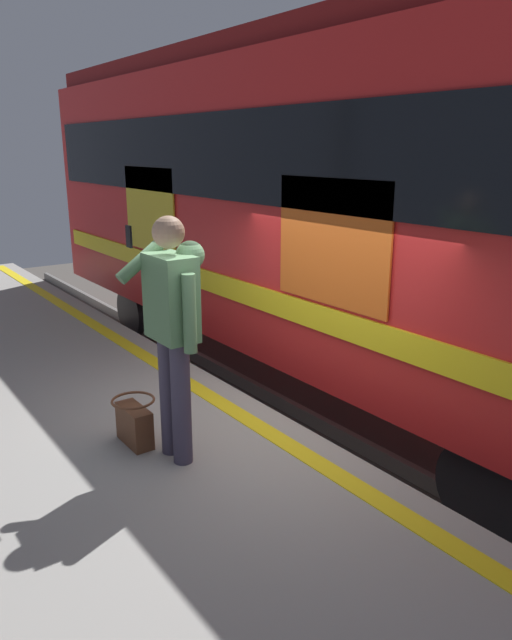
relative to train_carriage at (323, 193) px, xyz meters
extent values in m
plane|color=#4C4742|center=(-1.80, 2.06, -2.61)|extent=(25.60, 25.60, 0.00)
cube|color=yellow|center=(-1.80, 2.36, -1.66)|extent=(16.72, 0.16, 0.01)
cube|color=slate|center=(-1.80, 0.71, -2.53)|extent=(22.18, 0.08, 0.16)
cube|color=slate|center=(-1.80, -0.72, -2.53)|extent=(22.18, 0.08, 0.16)
cube|color=red|center=(0.00, -0.01, -0.10)|extent=(9.98, 2.92, 3.11)
cube|color=maroon|center=(0.00, -0.01, 1.57)|extent=(9.78, 2.68, 0.24)
cube|color=black|center=(0.00, 1.47, 0.44)|extent=(9.48, 0.03, 0.90)
cube|color=yellow|center=(0.00, 1.47, -0.96)|extent=(9.48, 0.03, 0.24)
cube|color=#D85919|center=(-1.75, 1.47, -0.26)|extent=(1.36, 0.02, 1.09)
cube|color=gold|center=(1.75, 1.47, -0.26)|extent=(1.36, 0.02, 1.09)
cylinder|color=black|center=(3.24, 1.16, -2.03)|extent=(0.84, 0.12, 0.84)
cylinder|color=black|center=(3.24, -1.17, -2.03)|extent=(0.84, 0.12, 0.84)
cylinder|color=black|center=(-3.24, 1.16, -2.03)|extent=(0.84, 0.12, 0.84)
cylinder|color=#383347|center=(-2.04, 3.13, -1.21)|extent=(0.14, 0.14, 0.91)
cylinder|color=#383347|center=(-1.86, 3.13, -1.21)|extent=(0.14, 0.14, 0.91)
cube|color=#4C724C|center=(-1.95, 3.13, -0.46)|extent=(0.40, 0.24, 0.59)
sphere|color=#4C724C|center=(-1.95, 2.97, -0.18)|extent=(0.20, 0.20, 0.20)
sphere|color=tan|center=(-1.95, 3.13, -0.01)|extent=(0.22, 0.22, 0.22)
cylinder|color=#4C724C|center=(-2.20, 3.13, -0.52)|extent=(0.09, 0.09, 0.53)
cylinder|color=#4C724C|center=(-1.72, 3.21, -0.21)|extent=(0.09, 0.42, 0.33)
cube|color=black|center=(-1.72, 3.31, -0.05)|extent=(0.07, 0.02, 0.15)
cube|color=#59331E|center=(-1.58, 3.30, -1.52)|extent=(0.37, 0.15, 0.30)
torus|color=#59331E|center=(-1.58, 3.30, -1.31)|extent=(0.33, 0.33, 0.02)
camera|label=1|loc=(-5.50, 4.98, 0.53)|focal=33.54mm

